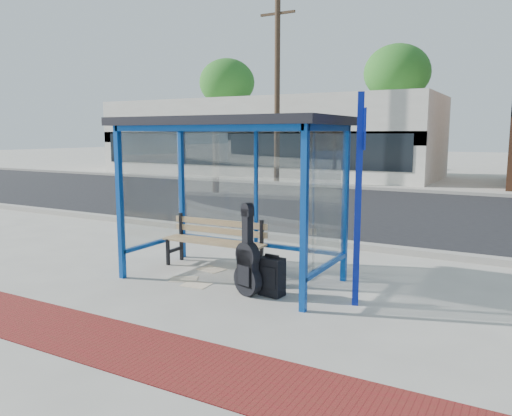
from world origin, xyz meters
The scene contains 19 objects.
ground centered at (0.00, 0.00, 0.00)m, with size 120.00×120.00×0.00m, color #B2ADA0.
brick_paver_strip centered at (0.00, -2.60, 0.01)m, with size 60.00×1.00×0.01m, color maroon.
curb_near centered at (0.00, 2.90, 0.06)m, with size 60.00×0.25×0.12m, color gray.
street_asphalt centered at (0.00, 8.00, 0.00)m, with size 60.00×10.00×0.00m, color black.
curb_far centered at (0.00, 13.10, 0.06)m, with size 60.00×0.25×0.12m, color gray.
far_sidewalk centered at (0.00, 15.00, 0.00)m, with size 60.00×4.00×0.01m, color #B2ADA0.
bus_shelter centered at (0.00, 0.07, 2.07)m, with size 3.30×1.80×2.42m.
storefront_white centered at (-9.00, 17.99, 2.00)m, with size 18.00×6.04×4.00m.
tree_left centered at (-14.00, 22.00, 5.45)m, with size 3.60×3.60×7.03m.
tree_mid centered at (-3.00, 22.00, 5.45)m, with size 3.60×3.60×7.03m.
utility_pole_west centered at (-6.00, 13.40, 4.11)m, with size 1.60×0.24×8.00m.
bench centered at (-0.60, 0.46, 0.47)m, with size 1.78×0.48×0.83m.
guitar_bag centered at (0.59, -0.55, 0.44)m, with size 0.46×0.26×1.20m.
suitcase centered at (0.88, -0.40, 0.27)m, with size 0.35×0.25×0.58m.
backpack centered at (0.50, -0.07, 0.18)m, with size 0.36×0.34×0.37m.
sign_post centered at (2.00, -0.20, 1.51)m, with size 0.17×0.32×2.69m.
newspaper_a centered at (-0.63, -0.37, 0.00)m, with size 0.40×0.32×0.01m, color white.
newspaper_b centered at (-0.30, -0.50, 0.00)m, with size 0.39×0.31×0.01m, color white.
newspaper_c centered at (-0.58, 0.30, 0.00)m, with size 0.41×0.32×0.01m, color white.
Camera 1 is at (3.88, -6.22, 2.18)m, focal length 35.00 mm.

